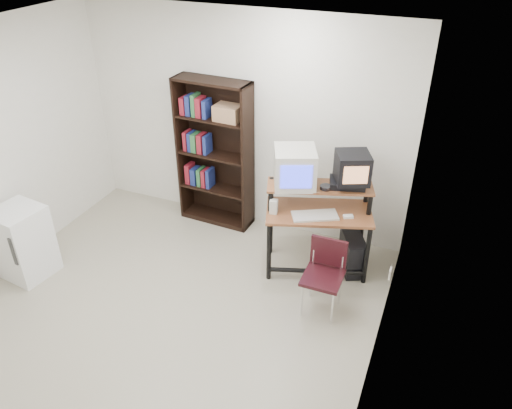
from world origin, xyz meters
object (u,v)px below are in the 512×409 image
at_px(crt_monitor, 295,167).
at_px(mini_fridge, 23,242).
at_px(school_chair, 325,269).
at_px(computer_desk, 319,215).
at_px(crt_tv, 352,168).
at_px(bookshelf, 215,152).
at_px(pc_tower, 352,253).

xyz_separation_m(crt_monitor, mini_fridge, (-2.58, -1.33, -0.76)).
relative_size(crt_monitor, mini_fridge, 0.68).
height_order(school_chair, mini_fridge, mini_fridge).
xyz_separation_m(computer_desk, school_chair, (0.25, -0.60, -0.22)).
relative_size(computer_desk, crt_tv, 2.82).
bearing_deg(mini_fridge, bookshelf, 59.21).
bearing_deg(computer_desk, pc_tower, -2.95).
bearing_deg(mini_fridge, crt_monitor, 34.92).
bearing_deg(school_chair, crt_tv, 88.49).
distance_m(crt_tv, mini_fridge, 3.56).
bearing_deg(bookshelf, crt_tv, -7.74).
distance_m(crt_monitor, pc_tower, 1.18).
relative_size(bookshelf, mini_fridge, 2.27).
xyz_separation_m(computer_desk, bookshelf, (-1.45, 0.49, 0.26)).
relative_size(computer_desk, crt_monitor, 2.22).
distance_m(computer_desk, crt_monitor, 0.58).
height_order(computer_desk, bookshelf, bookshelf).
xyz_separation_m(pc_tower, school_chair, (-0.13, -0.71, 0.25)).
height_order(crt_tv, pc_tower, crt_tv).
relative_size(crt_monitor, pc_tower, 1.22).
bearing_deg(crt_tv, crt_monitor, 170.11).
bearing_deg(bookshelf, crt_monitor, -19.22).
relative_size(crt_tv, mini_fridge, 0.54).
bearing_deg(computer_desk, bookshelf, 142.68).
height_order(crt_tv, school_chair, crt_tv).
bearing_deg(crt_tv, bookshelf, 145.08).
bearing_deg(computer_desk, crt_tv, 14.30).
relative_size(computer_desk, school_chair, 1.62).
relative_size(computer_desk, mini_fridge, 1.51).
bearing_deg(crt_monitor, bookshelf, 135.46).
distance_m(school_chair, bookshelf, 2.08).
xyz_separation_m(computer_desk, crt_tv, (0.27, 0.17, 0.53)).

